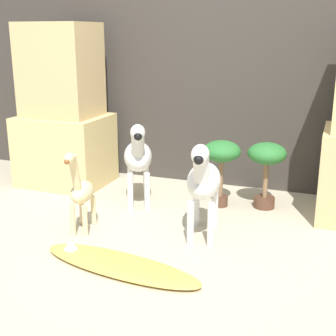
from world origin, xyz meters
name	(u,v)px	position (x,y,z in m)	size (l,w,h in m)	color
ground_plane	(160,247)	(0.00, 0.00, 0.00)	(14.00, 14.00, 0.00)	#B2A88E
wall_back	(221,54)	(0.00, 1.38, 1.10)	(6.40, 0.08, 2.20)	#38332D
rock_pillar_left	(63,115)	(-1.23, 0.92, 0.60)	(0.72, 0.58, 1.35)	#D1B775
zebra_right	(203,180)	(0.20, 0.23, 0.39)	(0.28, 0.59, 0.66)	silver
zebra_left	(138,156)	(-0.42, 0.64, 0.39)	(0.38, 0.58, 0.66)	silver
giraffe_figurine	(81,191)	(-0.57, 0.05, 0.28)	(0.19, 0.40, 0.58)	beige
potted_palm_front	(222,156)	(0.17, 0.83, 0.39)	(0.28, 0.28, 0.51)	#513323
potted_palm_back	(267,161)	(0.49, 0.91, 0.36)	(0.28, 0.28, 0.50)	#513323
surfboard	(118,264)	(-0.12, -0.32, 0.02)	(1.03, 0.42, 0.09)	gold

